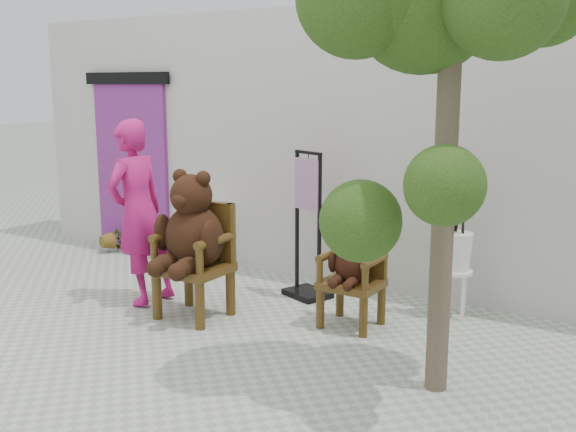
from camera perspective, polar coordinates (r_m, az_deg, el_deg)
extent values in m
plane|color=#A1A695|center=(5.51, -8.98, -12.28)|extent=(60.00, 60.00, 0.00)
cube|color=beige|center=(7.70, 5.90, 6.02)|extent=(9.00, 1.00, 3.00)
cube|color=#772879|center=(9.06, -13.04, 4.00)|extent=(1.20, 0.08, 2.20)
cube|color=black|center=(8.97, -13.55, 11.28)|extent=(1.40, 0.06, 0.15)
cylinder|color=#3D280D|center=(6.47, -11.04, -6.72)|extent=(0.09, 0.09, 0.43)
cylinder|color=#3D280D|center=(6.80, -8.39, -5.75)|extent=(0.09, 0.09, 0.43)
cylinder|color=#3D280D|center=(6.15, -7.47, -7.56)|extent=(0.09, 0.09, 0.43)
cylinder|color=#3D280D|center=(6.49, -4.88, -6.48)|extent=(0.09, 0.09, 0.43)
cube|color=#3D280D|center=(6.40, -8.02, -4.41)|extent=(0.62, 0.57, 0.08)
cube|color=#3D280D|center=(6.51, -6.74, -1.18)|extent=(0.59, 0.08, 0.57)
cylinder|color=#3D280D|center=(6.67, -8.54, -0.92)|extent=(0.08, 0.08, 0.57)
cylinder|color=#3D280D|center=(6.36, -11.25, -3.03)|extent=(0.07, 0.07, 0.26)
cylinder|color=#3D280D|center=(6.50, -9.91, -1.52)|extent=(0.08, 0.54, 0.08)
cylinder|color=#3D280D|center=(6.35, -4.84, -1.46)|extent=(0.08, 0.08, 0.57)
cylinder|color=#3D280D|center=(6.02, -7.50, -3.72)|extent=(0.07, 0.07, 0.26)
cylinder|color=#3D280D|center=(6.16, -6.17, -2.10)|extent=(0.08, 0.54, 0.08)
ellipsoid|color=black|center=(6.35, -7.92, -1.83)|extent=(0.59, 0.50, 0.62)
sphere|color=black|center=(6.25, -8.19, 1.75)|extent=(0.39, 0.39, 0.39)
ellipsoid|color=black|center=(6.14, -9.12, 1.28)|extent=(0.18, 0.14, 0.14)
sphere|color=black|center=(6.32, -9.13, 3.35)|extent=(0.14, 0.14, 0.14)
sphere|color=black|center=(6.15, -7.19, 3.19)|extent=(0.14, 0.14, 0.14)
ellipsoid|color=black|center=(6.43, -10.57, -1.35)|extent=(0.14, 0.20, 0.35)
ellipsoid|color=black|center=(6.29, -10.30, -3.92)|extent=(0.17, 0.34, 0.17)
sphere|color=black|center=(6.20, -11.14, -4.36)|extent=(0.17, 0.17, 0.17)
ellipsoid|color=black|center=(6.07, -6.66, -1.96)|extent=(0.14, 0.20, 0.35)
ellipsoid|color=black|center=(6.12, -8.52, -4.26)|extent=(0.17, 0.34, 0.17)
sphere|color=black|center=(6.03, -9.36, -4.72)|extent=(0.17, 0.17, 0.17)
cylinder|color=#3D280D|center=(6.14, 2.74, -7.84)|extent=(0.08, 0.08, 0.36)
cylinder|color=#3D280D|center=(6.47, 4.41, -6.89)|extent=(0.08, 0.08, 0.36)
cylinder|color=#3D280D|center=(5.96, 6.40, -8.51)|extent=(0.08, 0.08, 0.36)
cylinder|color=#3D280D|center=(6.29, 7.92, -7.47)|extent=(0.08, 0.08, 0.36)
cube|color=#3D280D|center=(6.15, 5.40, -5.77)|extent=(0.52, 0.47, 0.07)
cube|color=#3D280D|center=(6.25, 6.26, -2.93)|extent=(0.49, 0.07, 0.47)
cylinder|color=#3D280D|center=(6.35, 4.44, -2.68)|extent=(0.07, 0.07, 0.47)
cylinder|color=#3D280D|center=(6.04, 2.70, -4.63)|extent=(0.06, 0.06, 0.21)
cylinder|color=#3D280D|center=(6.18, 3.58, -3.26)|extent=(0.07, 0.45, 0.07)
cylinder|color=#3D280D|center=(6.16, 8.14, -3.18)|extent=(0.07, 0.07, 0.47)
cylinder|color=#3D280D|center=(5.85, 6.55, -5.23)|extent=(0.06, 0.06, 0.21)
cylinder|color=#3D280D|center=(5.99, 7.36, -3.79)|extent=(0.07, 0.45, 0.07)
ellipsoid|color=black|center=(6.10, 5.46, -4.16)|extent=(0.34, 0.29, 0.35)
sphere|color=black|center=(6.03, 5.43, -2.06)|extent=(0.22, 0.22, 0.22)
ellipsoid|color=black|center=(5.96, 5.04, -2.38)|extent=(0.10, 0.08, 0.08)
sphere|color=black|center=(6.05, 4.80, -1.08)|extent=(0.08, 0.08, 0.08)
sphere|color=black|center=(5.98, 6.15, -1.25)|extent=(0.08, 0.08, 0.08)
ellipsoid|color=black|center=(6.11, 3.81, -3.88)|extent=(0.08, 0.11, 0.20)
ellipsoid|color=black|center=(6.04, 4.18, -5.44)|extent=(0.10, 0.20, 0.10)
sphere|color=black|center=(5.97, 3.83, -5.73)|extent=(0.10, 0.10, 0.10)
ellipsoid|color=black|center=(5.97, 6.53, -4.28)|extent=(0.08, 0.11, 0.20)
ellipsoid|color=black|center=(5.97, 5.42, -5.64)|extent=(0.10, 0.20, 0.10)
sphere|color=black|center=(5.91, 5.08, -5.94)|extent=(0.10, 0.10, 0.10)
imported|color=#B21564|center=(6.88, -12.48, 0.30)|extent=(0.47, 0.69, 1.83)
cylinder|color=white|center=(8.07, -7.25, 0.40)|extent=(0.60, 0.60, 0.03)
cylinder|color=white|center=(8.13, -7.19, -1.95)|extent=(0.06, 0.06, 0.68)
cylinder|color=white|center=(8.22, -7.14, -4.23)|extent=(0.44, 0.44, 0.03)
cube|color=black|center=(7.02, 0.77, -0.61)|extent=(0.04, 0.04, 1.50)
cube|color=black|center=(6.75, 2.67, -1.09)|extent=(0.04, 0.04, 1.50)
cube|color=black|center=(6.77, 1.74, 5.38)|extent=(0.38, 0.17, 0.03)
cube|color=black|center=(7.07, 1.67, -6.57)|extent=(0.55, 0.49, 0.06)
cube|color=#AD77A7|center=(6.80, 1.66, 2.69)|extent=(0.35, 0.17, 0.52)
cylinder|color=black|center=(6.77, 1.74, 5.13)|extent=(0.01, 0.01, 0.08)
cylinder|color=white|center=(6.55, 13.98, -4.59)|extent=(0.32, 0.32, 0.03)
cylinder|color=white|center=(6.66, 14.82, -6.33)|extent=(0.03, 0.03, 0.44)
cylinder|color=white|center=(6.71, 13.43, -6.14)|extent=(0.03, 0.03, 0.44)
cylinder|color=white|center=(6.56, 12.96, -6.53)|extent=(0.03, 0.03, 0.44)
cylinder|color=white|center=(6.51, 14.38, -6.73)|extent=(0.03, 0.03, 0.44)
cylinder|color=black|center=(6.46, 14.15, 0.79)|extent=(0.11, 0.07, 0.80)
cylinder|color=brown|center=(6.45, 14.23, 3.64)|extent=(0.04, 0.04, 0.08)
cylinder|color=black|center=(6.39, 13.82, 0.70)|extent=(0.07, 0.09, 0.80)
cylinder|color=brown|center=(6.34, 13.70, 3.54)|extent=(0.04, 0.04, 0.07)
cylinder|color=black|center=(6.46, 14.34, 0.78)|extent=(0.11, 0.03, 0.80)
cylinder|color=brown|center=(6.44, 14.54, 3.63)|extent=(0.04, 0.04, 0.07)
cylinder|color=black|center=(6.42, 14.68, 0.70)|extent=(0.05, 0.09, 0.80)
cylinder|color=brown|center=(6.37, 15.07, 3.52)|extent=(0.04, 0.04, 0.07)
cylinder|color=black|center=(6.38, 14.59, 0.64)|extent=(0.05, 0.09, 0.80)
cylinder|color=brown|center=(6.32, 14.91, 3.47)|extent=(0.04, 0.04, 0.07)
cylinder|color=black|center=(6.44, 13.88, 0.77)|extent=(0.05, 0.10, 0.80)
cylinder|color=brown|center=(6.41, 13.78, 3.63)|extent=(0.04, 0.04, 0.07)
cylinder|color=#46392A|center=(4.76, 13.06, 1.26)|extent=(0.16, 0.16, 2.76)
sphere|color=#1A350E|center=(4.48, 6.16, -0.42)|extent=(0.55, 0.55, 0.55)
sphere|color=#1A350E|center=(4.12, 13.11, 2.53)|extent=(0.49, 0.49, 0.49)
imported|color=#1A350E|center=(9.15, -14.41, -1.78)|extent=(0.42, 0.39, 0.38)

